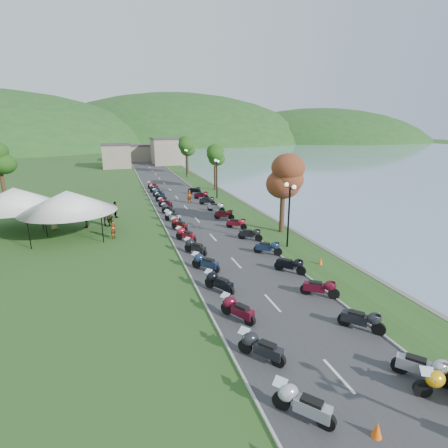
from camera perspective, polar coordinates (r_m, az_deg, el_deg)
road at (r=47.07m, az=-7.71°, el=4.31°), size 7.00×120.00×0.02m
hills_backdrop at (r=205.86m, az=-15.58°, el=12.72°), size 360.00×120.00×76.00m
far_building at (r=90.94m, az=-14.01°, el=11.12°), size 18.00×16.00×5.00m
moto_row_left at (r=30.55m, az=-6.74°, el=-0.94°), size 2.60×50.12×1.10m
moto_row_right at (r=29.22m, az=4.29°, el=-1.66°), size 2.60×44.30×1.10m
vendor_tent_main at (r=32.77m, az=-23.95°, el=1.56°), size 5.36×5.36×4.00m
vendor_tent_side at (r=36.50m, az=-30.75°, el=2.03°), size 5.35×5.35×4.00m
tree_lakeside at (r=31.16m, az=9.63°, el=5.61°), size 2.80×2.80×7.79m
pedestrian_a at (r=31.30m, az=-17.51°, el=-2.23°), size 0.64×0.71×1.60m
pedestrian_b at (r=35.30m, az=-18.53°, el=-0.29°), size 0.91×0.60×1.73m
pedestrian_c at (r=35.33m, az=-21.58°, el=-0.58°), size 1.01×1.33×1.90m
traffic_cone_near at (r=13.37m, az=23.73°, el=-28.43°), size 0.34×0.34×0.54m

